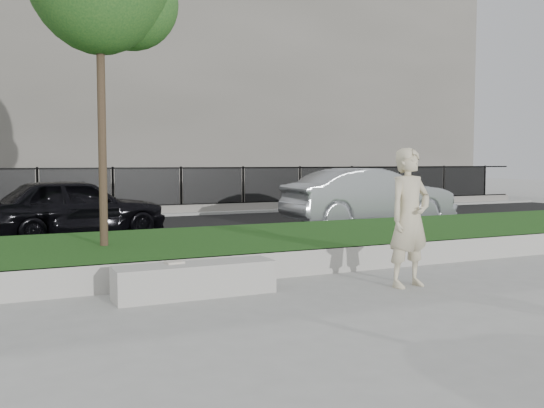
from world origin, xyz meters
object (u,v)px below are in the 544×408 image
man (409,218)px  car_dark (75,207)px  book (175,262)px  car_silver (369,197)px  stone_bench (195,280)px

man → car_dark: bearing=107.8°
car_dark → book: bearing=174.1°
car_silver → book: bearing=131.6°
car_dark → car_silver: 7.66m
man → car_dark: man is taller
car_dark → stone_bench: bearing=176.1°
stone_bench → man: 3.12m
man → car_silver: man is taller
stone_bench → book: bearing=156.3°
stone_bench → book: 0.35m
stone_bench → car_dark: 6.96m
car_dark → car_silver: (7.63, -0.69, 0.08)m
stone_bench → car_silver: bearing=41.6°
stone_bench → man: size_ratio=1.08×
car_silver → car_dark: bearing=86.3°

